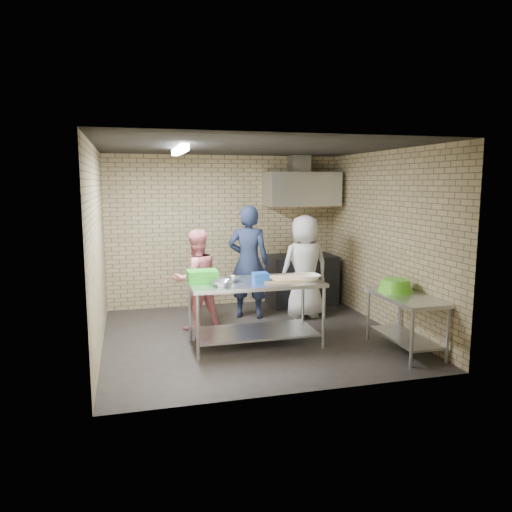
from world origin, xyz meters
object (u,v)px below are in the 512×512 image
(stove, at_px, (301,280))
(blue_tub, at_px, (260,277))
(green_basin, at_px, (395,285))
(woman_pink, at_px, (196,280))
(side_counter, at_px, (405,323))
(woman_white, at_px, (305,267))
(prep_table, at_px, (255,313))
(green_crate, at_px, (202,276))
(bottle_red, at_px, (301,193))
(man_navy, at_px, (249,262))

(stove, height_order, blue_tub, blue_tub)
(stove, relative_size, green_basin, 2.61)
(woman_pink, bearing_deg, green_basin, 131.79)
(side_counter, xyz_separation_m, woman_white, (-0.71, 1.90, 0.47))
(prep_table, distance_m, green_crate, 0.88)
(bottle_red, distance_m, woman_white, 1.63)
(woman_white, bearing_deg, bottle_red, -110.57)
(green_basin, xyz_separation_m, woman_pink, (-2.51, 1.47, -0.07))
(green_crate, height_order, bottle_red, bottle_red)
(prep_table, distance_m, green_basin, 1.95)
(side_counter, bearing_deg, bottle_red, 97.62)
(green_basin, height_order, man_navy, man_navy)
(bottle_red, height_order, woman_pink, bottle_red)
(green_basin, distance_m, woman_pink, 2.91)
(prep_table, relative_size, side_counter, 1.49)
(green_crate, bearing_deg, green_basin, -13.61)
(side_counter, distance_m, green_crate, 2.77)
(blue_tub, distance_m, bottle_red, 2.94)
(prep_table, distance_m, bottle_red, 3.11)
(side_counter, height_order, woman_white, woman_white)
(bottle_red, xyz_separation_m, woman_white, (-0.31, -1.09, -1.18))
(blue_tub, xyz_separation_m, man_navy, (0.20, 1.47, -0.03))
(woman_pink, bearing_deg, man_navy, -174.48)
(side_counter, bearing_deg, man_navy, 127.24)
(prep_table, xyz_separation_m, woman_white, (1.15, 1.16, 0.40))
(bottle_red, bearing_deg, woman_pink, -149.17)
(side_counter, relative_size, stove, 1.00)
(woman_pink, height_order, woman_white, woman_white)
(stove, bearing_deg, woman_pink, -153.62)
(green_basin, bearing_deg, bottle_red, 97.90)
(stove, distance_m, woman_white, 0.97)
(man_navy, relative_size, woman_white, 1.09)
(side_counter, distance_m, bottle_red, 3.44)
(blue_tub, height_order, woman_white, woman_white)
(blue_tub, bearing_deg, bottle_red, 58.95)
(green_crate, height_order, woman_white, woman_white)
(blue_tub, xyz_separation_m, green_basin, (1.79, -0.40, -0.12))
(man_navy, distance_m, woman_white, 0.93)
(green_crate, distance_m, woman_white, 2.13)
(blue_tub, relative_size, green_basin, 0.43)
(prep_table, relative_size, green_basin, 3.89)
(prep_table, distance_m, stove, 2.45)
(green_crate, height_order, man_navy, man_navy)
(green_basin, bearing_deg, man_navy, 130.40)
(woman_white, bearing_deg, blue_tub, 44.17)
(blue_tub, relative_size, woman_pink, 0.13)
(prep_table, height_order, man_navy, man_navy)
(green_crate, xyz_separation_m, bottle_red, (2.16, 2.12, 1.06))
(stove, height_order, woman_pink, woman_pink)
(stove, xyz_separation_m, bottle_red, (0.05, 0.24, 1.58))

